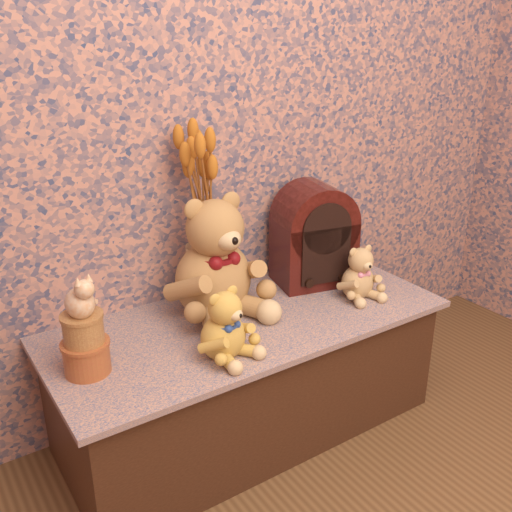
{
  "coord_description": "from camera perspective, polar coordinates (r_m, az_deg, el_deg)",
  "views": [
    {
      "loc": [
        -0.92,
        -0.22,
        1.36
      ],
      "look_at": [
        0.0,
        1.17,
        0.68
      ],
      "focal_mm": 40.79,
      "sensor_mm": 36.0,
      "label": 1
    }
  ],
  "objects": [
    {
      "name": "display_shelf",
      "position": [
        2.05,
        -0.79,
        -11.46
      ],
      "size": [
        1.33,
        0.58,
        0.44
      ],
      "primitive_type": "cube",
      "color": "#3C4D7B",
      "rests_on": "ground"
    },
    {
      "name": "biscuit_tin_lower",
      "position": [
        1.71,
        -16.26,
        -9.52
      ],
      "size": [
        0.14,
        0.14,
        0.09
      ],
      "primitive_type": "cylinder",
      "rotation": [
        0.0,
        0.0,
        -0.07
      ],
      "color": "#B07733",
      "rests_on": "display_shelf"
    },
    {
      "name": "teddy_large",
      "position": [
        1.91,
        -4.3,
        0.59
      ],
      "size": [
        0.37,
        0.43,
        0.44
      ],
      "primitive_type": null,
      "rotation": [
        0.0,
        0.0,
        0.05
      ],
      "color": "#A97241",
      "rests_on": "display_shelf"
    },
    {
      "name": "dried_stalks",
      "position": [
        1.88,
        -5.23,
        7.17
      ],
      "size": [
        0.29,
        0.29,
        0.43
      ],
      "primitive_type": null,
      "rotation": [
        0.0,
        0.0,
        -0.34
      ],
      "color": "#B8641D",
      "rests_on": "ceramic_vase"
    },
    {
      "name": "biscuit_tin_upper",
      "position": [
        1.67,
        -16.59,
        -6.89
      ],
      "size": [
        0.12,
        0.12,
        0.09
      ],
      "primitive_type": "cylinder",
      "rotation": [
        0.0,
        0.0,
        -0.14
      ],
      "color": "tan",
      "rests_on": "biscuit_tin_lower"
    },
    {
      "name": "cathedral_radio",
      "position": [
        2.15,
        5.69,
        2.19
      ],
      "size": [
        0.31,
        0.26,
        0.38
      ],
      "primitive_type": null,
      "rotation": [
        0.0,
        0.0,
        -0.22
      ],
      "color": "#330C09",
      "rests_on": "display_shelf"
    },
    {
      "name": "teddy_medium",
      "position": [
        1.69,
        -3.28,
        -6.3
      ],
      "size": [
        0.24,
        0.26,
        0.23
      ],
      "primitive_type": null,
      "rotation": [
        0.0,
        0.0,
        0.29
      ],
      "color": "#B47832",
      "rests_on": "display_shelf"
    },
    {
      "name": "teddy_small",
      "position": [
        2.08,
        10.02,
        -1.28
      ],
      "size": [
        0.18,
        0.21,
        0.2
      ],
      "primitive_type": null,
      "rotation": [
        0.0,
        0.0,
        -0.11
      ],
      "color": "tan",
      "rests_on": "display_shelf"
    },
    {
      "name": "cat_figurine",
      "position": [
        1.62,
        -17.0,
        -3.58
      ],
      "size": [
        0.12,
        0.12,
        0.13
      ],
      "primitive_type": null,
      "rotation": [
        0.0,
        0.0,
        0.27
      ],
      "color": "silver",
      "rests_on": "biscuit_tin_upper"
    },
    {
      "name": "ceramic_vase",
      "position": [
        1.99,
        -4.91,
        -1.91
      ],
      "size": [
        0.17,
        0.17,
        0.22
      ],
      "primitive_type": "cylinder",
      "rotation": [
        0.0,
        0.0,
        -0.43
      ],
      "color": "tan",
      "rests_on": "display_shelf"
    }
  ]
}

